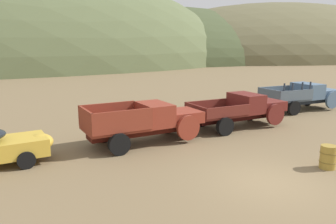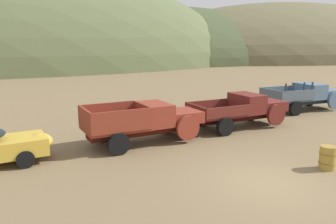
{
  "view_description": "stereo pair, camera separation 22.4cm",
  "coord_description": "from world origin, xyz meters",
  "views": [
    {
      "loc": [
        -7.15,
        -8.71,
        4.69
      ],
      "look_at": [
        -1.08,
        6.68,
        1.27
      ],
      "focal_mm": 35.71,
      "sensor_mm": 36.0,
      "label": 1
    },
    {
      "loc": [
        -6.94,
        -8.79,
        4.69
      ],
      "look_at": [
        -1.08,
        6.68,
        1.27
      ],
      "focal_mm": 35.71,
      "sensor_mm": 36.0,
      "label": 2
    }
  ],
  "objects": [
    {
      "name": "truck_oxblood",
      "position": [
        3.72,
        7.06,
        1.01
      ],
      "size": [
        5.91,
        2.9,
        1.89
      ],
      "rotation": [
        0.0,
        0.0,
        0.1
      ],
      "color": "black",
      "rests_on": "ground"
    },
    {
      "name": "ground_plane",
      "position": [
        0.0,
        0.0,
        0.0
      ],
      "size": [
        300.0,
        300.0,
        0.0
      ],
      "primitive_type": "plane",
      "color": "brown"
    },
    {
      "name": "oil_drum_by_truck",
      "position": [
        2.94,
        0.28,
        0.45
      ],
      "size": [
        0.63,
        0.63,
        0.9
      ],
      "color": "olive",
      "rests_on": "ground"
    },
    {
      "name": "hill_distant",
      "position": [
        26.03,
        78.65,
        0.0
      ],
      "size": [
        101.25,
        57.47,
        28.35
      ],
      "primitive_type": "ellipsoid",
      "color": "#424C2D",
      "rests_on": "ground"
    },
    {
      "name": "truck_rust_red",
      "position": [
        -2.2,
        6.05,
        1.03
      ],
      "size": [
        5.91,
        2.98,
        1.91
      ],
      "rotation": [
        0.0,
        0.0,
        0.13
      ],
      "color": "#42140D",
      "rests_on": "ground"
    },
    {
      "name": "hill_far_right",
      "position": [
        64.38,
        73.27,
        0.0
      ],
      "size": [
        106.11,
        56.79,
        32.15
      ],
      "primitive_type": "ellipsoid",
      "color": "brown",
      "rests_on": "ground"
    },
    {
      "name": "truck_chalk_blue",
      "position": [
        10.64,
        9.64,
        1.02
      ],
      "size": [
        5.99,
        2.78,
        2.16
      ],
      "rotation": [
        0.0,
        0.0,
        0.05
      ],
      "color": "#262D39",
      "rests_on": "ground"
    }
  ]
}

